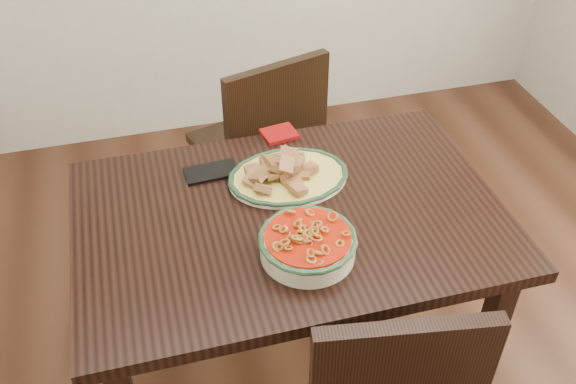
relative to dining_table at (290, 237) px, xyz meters
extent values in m
plane|color=#321A10|center=(0.14, -0.08, -0.65)|extent=(3.50, 3.50, 0.00)
cube|color=black|center=(0.00, 0.00, 0.08)|extent=(1.22, 0.81, 0.04)
cube|color=black|center=(0.53, -0.33, -0.30)|extent=(0.06, 0.06, 0.71)
cube|color=black|center=(-0.53, 0.33, -0.30)|extent=(0.06, 0.06, 0.71)
cube|color=black|center=(0.53, 0.33, -0.30)|extent=(0.06, 0.06, 0.71)
cube|color=black|center=(0.06, 0.79, -0.22)|extent=(0.52, 0.52, 0.04)
cube|color=black|center=(0.18, 1.00, -0.45)|extent=(0.04, 0.04, 0.41)
cube|color=black|center=(-0.15, 0.90, -0.45)|extent=(0.04, 0.04, 0.41)
cube|color=black|center=(0.28, 0.68, -0.45)|extent=(0.04, 0.04, 0.41)
cube|color=black|center=(-0.05, 0.58, -0.45)|extent=(0.04, 0.04, 0.41)
cube|color=black|center=(0.12, 0.61, 0.02)|extent=(0.41, 0.16, 0.44)
ellipsoid|color=#EDE1C8|center=(0.04, 0.15, 0.10)|extent=(0.36, 0.27, 0.02)
ellipsoid|color=gold|center=(0.04, 0.15, 0.11)|extent=(0.35, 0.26, 0.01)
torus|color=#16321E|center=(0.04, 0.15, 0.11)|extent=(0.28, 0.28, 0.01)
cylinder|color=beige|center=(0.00, -0.17, 0.13)|extent=(0.25, 0.25, 0.06)
torus|color=#1B3C20|center=(0.00, -0.17, 0.15)|extent=(0.26, 0.26, 0.02)
cylinder|color=#A21907|center=(0.00, -0.17, 0.16)|extent=(0.23, 0.23, 0.01)
cube|color=black|center=(-0.19, 0.24, 0.10)|extent=(0.17, 0.10, 0.01)
cube|color=maroon|center=(0.07, 0.39, 0.10)|extent=(0.12, 0.11, 0.01)
camera|label=1|loc=(-0.37, -1.33, 1.30)|focal=40.00mm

